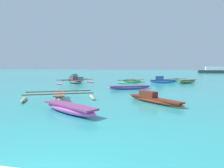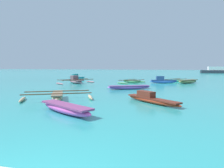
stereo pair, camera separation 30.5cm
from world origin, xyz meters
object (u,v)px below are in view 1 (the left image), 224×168
moored_boat_4 (69,108)px  moored_boat_9 (131,81)px  moored_boat_1 (76,78)px  moored_boat_3 (175,80)px  moored_boat_0 (162,81)px  moored_boat_6 (187,81)px  moored_boat_2 (153,99)px  moored_boat_5 (129,87)px  moored_boat_8 (75,81)px  distant_ferry (214,70)px  moored_boat_7 (59,96)px

moored_boat_4 → moored_boat_9: 16.90m
moored_boat_1 → moored_boat_3: (14.59, 0.43, -0.16)m
moored_boat_0 → moored_boat_6: 3.07m
moored_boat_0 → moored_boat_1: moored_boat_1 is taller
moored_boat_0 → moored_boat_9: bearing=-179.9°
moored_boat_9 → moored_boat_2: bearing=-47.5°
moored_boat_5 → moored_boat_8: size_ratio=0.86×
moored_boat_1 → moored_boat_3: size_ratio=0.65×
moored_boat_1 → moored_boat_8: (2.25, -5.69, -0.01)m
moored_boat_1 → moored_boat_2: (11.81, -16.91, -0.10)m
moored_boat_6 → distant_ferry: 41.48m
moored_boat_3 → moored_boat_6: (1.20, -2.73, 0.08)m
moored_boat_2 → moored_boat_4: moored_boat_2 is taller
moored_boat_1 → moored_boat_7: size_ratio=0.61×
moored_boat_9 → moored_boat_6: bearing=40.4°
moored_boat_9 → distant_ferry: 45.26m
moored_boat_6 → moored_boat_8: 13.96m
moored_boat_3 → moored_boat_8: size_ratio=0.94×
moored_boat_1 → moored_boat_0: bearing=-75.5°
moored_boat_5 → moored_boat_2: bearing=-95.4°
moored_boat_2 → moored_boat_6: 15.14m
moored_boat_8 → moored_boat_0: bearing=52.4°
moored_boat_2 → moored_boat_7: bearing=-133.8°
moored_boat_6 → moored_boat_9: (-6.85, -1.20, -0.06)m
moored_boat_2 → moored_boat_9: size_ratio=0.81×
moored_boat_5 → moored_boat_9: (-0.61, 6.76, 0.00)m
moored_boat_3 → moored_boat_4: bearing=-72.4°
moored_boat_2 → moored_boat_8: (-9.56, 11.21, 0.09)m
moored_boat_3 → moored_boat_5: size_ratio=1.10×
moored_boat_1 → moored_boat_8: moored_boat_8 is taller
moored_boat_0 → moored_boat_2: 14.08m
moored_boat_6 → moored_boat_8: moored_boat_8 is taller
moored_boat_0 → moored_boat_5: bearing=-122.9°
moored_boat_4 → moored_boat_2: bearing=74.6°
moored_boat_0 → moored_boat_6: size_ratio=1.21×
moored_boat_3 → moored_boat_4: size_ratio=1.31×
moored_boat_0 → moored_boat_3: 3.76m
moored_boat_4 → moored_boat_8: bearing=143.1°
moored_boat_5 → moored_boat_6: 10.11m
moored_boat_9 → moored_boat_0: bearing=40.0°
moored_boat_4 → distant_ferry: bearing=101.0°
moored_boat_3 → moored_boat_7: 19.56m
distant_ferry → moored_boat_7: bearing=-113.4°
moored_boat_9 → moored_boat_1: bearing=-170.9°
moored_boat_3 → moored_boat_6: bearing=-31.4°
moored_boat_5 → moored_boat_4: bearing=-122.1°
moored_boat_8 → moored_boat_1: bearing=148.9°
moored_boat_7 → moored_boat_8: (-3.72, 11.43, 0.08)m
moored_boat_8 → moored_boat_9: (6.69, 2.20, -0.13)m
moored_boat_0 → moored_boat_8: 10.89m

